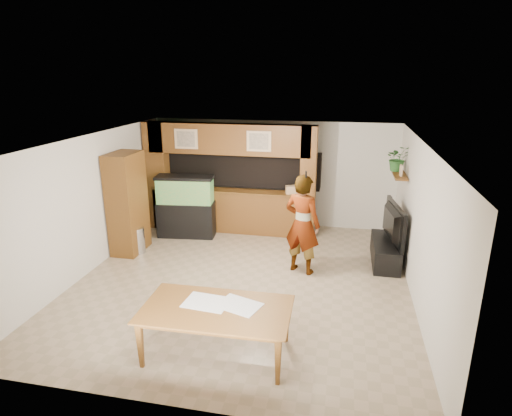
% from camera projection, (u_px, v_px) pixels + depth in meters
% --- Properties ---
extents(floor, '(6.50, 6.50, 0.00)m').
position_uv_depth(floor, '(243.00, 280.00, 7.99)').
color(floor, gray).
rests_on(floor, ground).
extents(ceiling, '(6.50, 6.50, 0.00)m').
position_uv_depth(ceiling, '(242.00, 141.00, 7.20)').
color(ceiling, white).
rests_on(ceiling, wall_back).
extents(wall_back, '(6.00, 0.00, 6.00)m').
position_uv_depth(wall_back, '(273.00, 174.00, 10.63)').
color(wall_back, silver).
rests_on(wall_back, floor).
extents(wall_left, '(0.00, 6.50, 6.50)m').
position_uv_depth(wall_left, '(90.00, 204.00, 8.17)').
color(wall_left, silver).
rests_on(wall_left, floor).
extents(wall_right, '(0.00, 6.50, 6.50)m').
position_uv_depth(wall_right, '(420.00, 226.00, 7.02)').
color(wall_right, silver).
rests_on(wall_right, floor).
extents(partition, '(4.20, 0.99, 2.60)m').
position_uv_depth(partition, '(229.00, 177.00, 10.24)').
color(partition, brown).
rests_on(partition, floor).
extents(wall_clock, '(0.05, 0.25, 0.25)m').
position_uv_depth(wall_clock, '(115.00, 163.00, 8.92)').
color(wall_clock, black).
rests_on(wall_clock, wall_left).
extents(wall_shelf, '(0.25, 0.90, 0.04)m').
position_uv_depth(wall_shelf, '(399.00, 175.00, 8.75)').
color(wall_shelf, brown).
rests_on(wall_shelf, wall_right).
extents(pantry_cabinet, '(0.54, 0.88, 2.15)m').
position_uv_depth(pantry_cabinet, '(127.00, 203.00, 9.00)').
color(pantry_cabinet, brown).
rests_on(pantry_cabinet, floor).
extents(trash_can, '(0.31, 0.31, 0.56)m').
position_uv_depth(trash_can, '(138.00, 240.00, 9.14)').
color(trash_can, '#B2B2B7').
rests_on(trash_can, floor).
extents(aquarium, '(1.31, 0.49, 1.45)m').
position_uv_depth(aquarium, '(186.00, 207.00, 9.95)').
color(aquarium, black).
rests_on(aquarium, floor).
extents(tv_stand, '(0.51, 1.38, 0.46)m').
position_uv_depth(tv_stand, '(385.00, 252.00, 8.67)').
color(tv_stand, black).
rests_on(tv_stand, floor).
extents(television, '(0.37, 1.36, 0.78)m').
position_uv_depth(television, '(388.00, 223.00, 8.48)').
color(television, black).
rests_on(television, tv_stand).
extents(photo_frame, '(0.05, 0.17, 0.22)m').
position_uv_depth(photo_frame, '(401.00, 170.00, 8.55)').
color(photo_frame, tan).
rests_on(photo_frame, wall_shelf).
extents(potted_plant, '(0.57, 0.52, 0.54)m').
position_uv_depth(potted_plant, '(398.00, 158.00, 8.93)').
color(potted_plant, '#265A24').
rests_on(potted_plant, wall_shelf).
extents(person, '(0.82, 0.68, 1.94)m').
position_uv_depth(person, '(302.00, 224.00, 8.06)').
color(person, '#9F7757').
rests_on(person, floor).
extents(microphone, '(0.03, 0.09, 0.15)m').
position_uv_depth(microphone, '(306.00, 175.00, 7.60)').
color(microphone, black).
rests_on(microphone, person).
extents(dining_table, '(2.02, 1.16, 0.70)m').
position_uv_depth(dining_table, '(216.00, 333.00, 5.77)').
color(dining_table, brown).
rests_on(dining_table, floor).
extents(newspaper_a, '(0.67, 0.57, 0.01)m').
position_uv_depth(newspaper_a, '(239.00, 305.00, 5.77)').
color(newspaper_a, silver).
rests_on(newspaper_a, dining_table).
extents(newspaper_b, '(0.64, 0.50, 0.01)m').
position_uv_depth(newspaper_b, '(207.00, 302.00, 5.84)').
color(newspaper_b, silver).
rests_on(newspaper_b, dining_table).
extents(counter_box, '(0.30, 0.24, 0.18)m').
position_uv_depth(counter_box, '(291.00, 190.00, 9.82)').
color(counter_box, tan).
rests_on(counter_box, partition).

